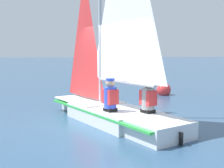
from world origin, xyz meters
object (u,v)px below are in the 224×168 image
at_px(sailor_helm, 110,101).
at_px(sailor_crew, 148,102).
at_px(sailboat_main, 112,87).
at_px(buoy_marker, 164,90).

xyz_separation_m(sailor_helm, sailor_crew, (-0.81, 0.39, 0.00)).
distance_m(sailboat_main, sailor_helm, 0.57).
bearing_deg(sailboat_main, sailor_helm, 141.13).
height_order(sailboat_main, sailor_helm, sailboat_main).
relative_size(sailboat_main, sailor_crew, 4.97).
bearing_deg(buoy_marker, sailor_crew, 60.69).
xyz_separation_m(sailor_crew, buoy_marker, (-2.71, -4.82, -0.41)).
bearing_deg(sailor_crew, sailboat_main, 16.74).
xyz_separation_m(sailboat_main, sailor_helm, (0.17, 0.48, -0.26)).
bearing_deg(sailor_crew, buoy_marker, -48.53).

